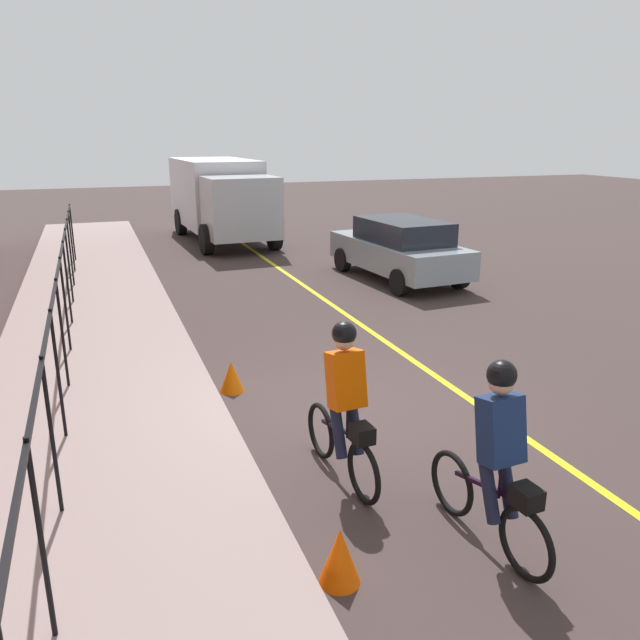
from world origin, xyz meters
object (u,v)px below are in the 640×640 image
object	(u,v)px
cyclist_lead	(345,404)
box_truck_background	(221,196)
cyclist_follow	(497,458)
traffic_cone_far	(232,376)
patrol_sedan	(399,248)
traffic_cone_near	(340,556)

from	to	relation	value
cyclist_lead	box_truck_background	xyz separation A→B (m)	(16.39, -2.00, 0.64)
cyclist_lead	cyclist_follow	size ratio (longest dim) A/B	1.00
traffic_cone_far	patrol_sedan	bearing A→B (deg)	-44.56
cyclist_lead	traffic_cone_far	size ratio (longest dim) A/B	3.92
cyclist_lead	box_truck_background	distance (m)	16.53
cyclist_follow	box_truck_background	xyz separation A→B (m)	(17.92, -1.17, 0.64)
cyclist_lead	box_truck_background	bearing A→B (deg)	-11.53
traffic_cone_near	traffic_cone_far	size ratio (longest dim) A/B	1.12
box_truck_background	traffic_cone_near	size ratio (longest dim) A/B	13.04
cyclist_lead	cyclist_follow	distance (m)	1.73
traffic_cone_near	traffic_cone_far	bearing A→B (deg)	-0.33
cyclist_follow	patrol_sedan	world-z (taller)	cyclist_follow
box_truck_background	traffic_cone_far	bearing A→B (deg)	-13.41
box_truck_background	traffic_cone_near	xyz separation A→B (m)	(-17.88, 2.64, -1.29)
cyclist_follow	traffic_cone_near	xyz separation A→B (m)	(0.03, 1.47, -0.65)
box_truck_background	traffic_cone_far	distance (m)	13.84
traffic_cone_near	box_truck_background	bearing A→B (deg)	-8.41
cyclist_lead	traffic_cone_far	bearing A→B (deg)	7.58
patrol_sedan	cyclist_lead	bearing A→B (deg)	145.16
traffic_cone_near	cyclist_follow	bearing A→B (deg)	-91.36
cyclist_follow	traffic_cone_near	world-z (taller)	cyclist_follow
box_truck_background	traffic_cone_near	distance (m)	18.12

